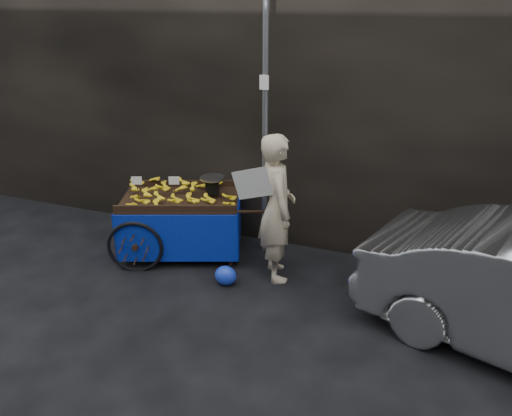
% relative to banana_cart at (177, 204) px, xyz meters
% --- Properties ---
extents(ground, '(80.00, 80.00, 0.00)m').
position_rel_banana_cart_xyz_m(ground, '(0.82, -0.82, -0.75)').
color(ground, black).
rests_on(ground, ground).
extents(building_wall, '(13.50, 2.00, 5.00)m').
position_rel_banana_cart_xyz_m(building_wall, '(1.22, 1.78, 1.75)').
color(building_wall, black).
rests_on(building_wall, ground).
extents(street_pole, '(0.12, 0.10, 4.00)m').
position_rel_banana_cart_xyz_m(street_pole, '(1.12, 0.48, 1.26)').
color(street_pole, slate).
rests_on(street_pole, ground).
extents(banana_cart, '(2.43, 1.70, 1.21)m').
position_rel_banana_cart_xyz_m(banana_cart, '(0.00, 0.00, 0.00)').
color(banana_cart, black).
rests_on(banana_cart, ground).
extents(vendor, '(0.95, 0.83, 1.92)m').
position_rel_banana_cart_xyz_m(vendor, '(1.51, -0.13, 0.21)').
color(vendor, '#BEAD8D').
rests_on(vendor, ground).
extents(plastic_bag, '(0.28, 0.23, 0.26)m').
position_rel_banana_cart_xyz_m(plastic_bag, '(0.98, -0.59, -0.62)').
color(plastic_bag, '#1A35C3').
rests_on(plastic_bag, ground).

